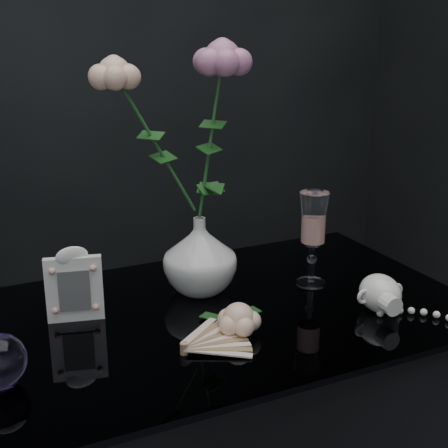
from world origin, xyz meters
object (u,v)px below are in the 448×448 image
wine_glass (313,239)px  pearl_jar (380,292)px  vase (200,255)px  loose_rose (239,319)px  picture_frame (74,284)px

wine_glass → pearl_jar: (0.05, -0.16, -0.06)m
vase → loose_rose: 0.20m
picture_frame → loose_rose: size_ratio=0.84×
loose_rose → pearl_jar: pearl_jar is taller
pearl_jar → picture_frame: bearing=161.4°
picture_frame → pearl_jar: size_ratio=0.55×
loose_rose → pearl_jar: bearing=14.4°
vase → pearl_jar: (0.27, -0.23, -0.04)m
wine_glass → picture_frame: (-0.48, 0.05, -0.03)m
wine_glass → pearl_jar: 0.18m
wine_glass → picture_frame: 0.48m
picture_frame → loose_rose: picture_frame is taller
vase → pearl_jar: 0.36m
pearl_jar → vase: bearing=142.6°
pearl_jar → loose_rose: bearing=176.9°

